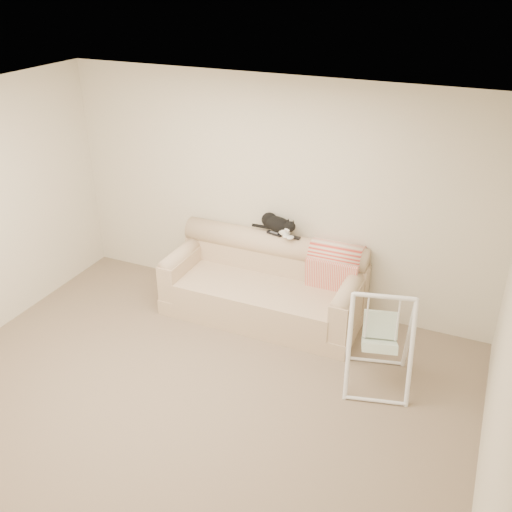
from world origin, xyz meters
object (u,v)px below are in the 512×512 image
(sofa, at_px, (265,285))
(tuxedo_cat, at_px, (278,224))
(remote_a, at_px, (274,233))
(baby_swing, at_px, (380,339))
(remote_b, at_px, (293,237))

(sofa, bearing_deg, tuxedo_cat, 81.71)
(remote_a, relative_size, baby_swing, 0.19)
(sofa, height_order, baby_swing, baby_swing)
(remote_a, distance_m, baby_swing, 1.75)
(remote_a, bearing_deg, tuxedo_cat, 63.39)
(baby_swing, bearing_deg, remote_a, 147.31)
(remote_b, bearing_deg, remote_a, 179.89)
(sofa, relative_size, remote_b, 12.74)
(remote_a, distance_m, tuxedo_cat, 0.11)
(sofa, bearing_deg, remote_b, 42.87)
(remote_b, relative_size, tuxedo_cat, 0.30)
(tuxedo_cat, height_order, baby_swing, tuxedo_cat)
(tuxedo_cat, relative_size, baby_swing, 0.58)
(sofa, bearing_deg, remote_a, 85.77)
(tuxedo_cat, bearing_deg, remote_b, -12.76)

